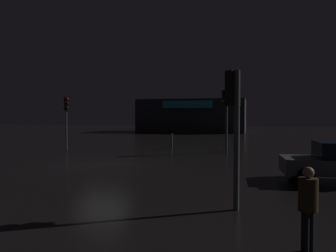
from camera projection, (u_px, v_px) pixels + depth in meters
name	position (u px, v px, depth m)	size (l,w,h in m)	color
ground_plane	(103.00, 164.00, 16.68)	(120.00, 120.00, 0.00)	black
store_building	(192.00, 116.00, 49.35)	(15.40, 7.22, 4.78)	#33383D
traffic_signal_main	(225.00, 108.00, 21.60)	(0.41, 0.43, 4.08)	#595B60
traffic_signal_opposite	(234.00, 111.00, 8.64)	(0.42, 0.42, 3.62)	#595B60
traffic_signal_cross_right	(67.00, 109.00, 23.38)	(0.42, 0.42, 3.80)	#595B60
pedestrian	(308.00, 203.00, 5.94)	(0.48, 0.48, 1.54)	black
bollard_kerb_a	(236.00, 143.00, 22.77)	(0.13, 0.13, 1.12)	gold
bollard_kerb_b	(172.00, 141.00, 24.58)	(0.13, 0.13, 1.11)	#595B60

